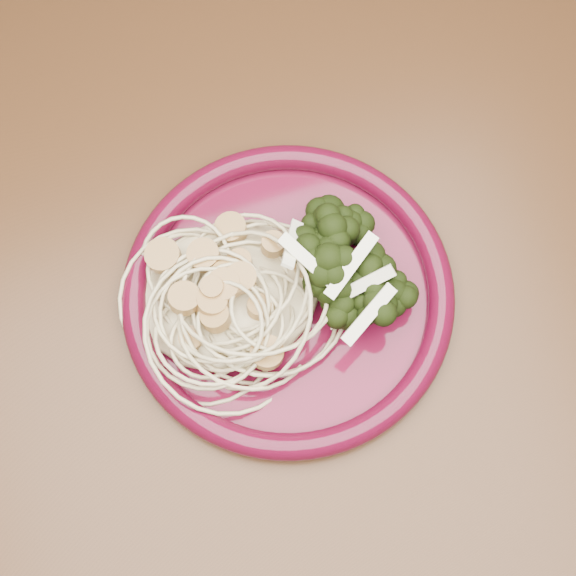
% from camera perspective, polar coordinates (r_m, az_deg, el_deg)
% --- Properties ---
extents(dining_table, '(1.20, 0.80, 0.75)m').
position_cam_1_polar(dining_table, '(0.69, 7.31, -2.46)').
color(dining_table, '#472814').
rests_on(dining_table, ground).
extents(dinner_plate, '(0.30, 0.30, 0.02)m').
position_cam_1_polar(dinner_plate, '(0.57, -0.00, -0.39)').
color(dinner_plate, '#4F0A1F').
rests_on(dinner_plate, dining_table).
extents(spaghetti_pile, '(0.16, 0.15, 0.03)m').
position_cam_1_polar(spaghetti_pile, '(0.56, -4.25, -0.11)').
color(spaghetti_pile, '#CABA89').
rests_on(spaghetti_pile, dinner_plate).
extents(scallop_cluster, '(0.14, 0.14, 0.04)m').
position_cam_1_polar(scallop_cluster, '(0.53, -4.50, 1.16)').
color(scallop_cluster, '#B18646').
rests_on(scallop_cluster, spaghetti_pile).
extents(broccoli_pile, '(0.11, 0.15, 0.05)m').
position_cam_1_polar(broccoli_pile, '(0.56, 5.25, 0.41)').
color(broccoli_pile, black).
rests_on(broccoli_pile, dinner_plate).
extents(onion_garnish, '(0.08, 0.10, 0.04)m').
position_cam_1_polar(onion_garnish, '(0.53, 5.51, 1.49)').
color(onion_garnish, white).
rests_on(onion_garnish, broccoli_pile).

